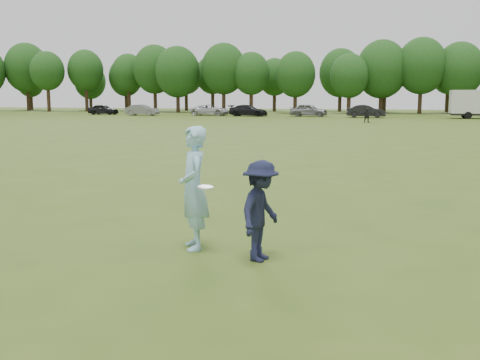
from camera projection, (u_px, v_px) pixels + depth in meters
The scene contains 12 objects.
ground at pixel (259, 249), 9.67m from camera, with size 200.00×200.00×0.00m, color #365317.
thrower at pixel (194, 188), 9.54m from camera, with size 0.77×0.50×2.11m, color #96CDE9.
defender at pixel (261, 211), 8.87m from camera, with size 1.04×0.60×1.61m, color #171A33.
player_far_d at pixel (367, 114), 53.95m from camera, with size 1.53×0.49×1.65m, color black.
car_a at pixel (103, 109), 76.05m from camera, with size 1.66×4.12×1.40m, color black.
car_b at pixel (142, 110), 72.60m from camera, with size 1.51×4.32×1.42m, color slate.
car_c at pixel (210, 110), 72.54m from camera, with size 2.34×5.07×1.41m, color silver.
car_d at pixel (248, 111), 70.35m from camera, with size 1.99×4.89×1.42m, color black.
car_e at pixel (309, 110), 69.30m from camera, with size 1.85×4.61×1.57m, color slate.
car_f at pixel (366, 111), 65.95m from camera, with size 1.58×4.53×1.49m, color black.
disc_in_play at pixel (205, 187), 9.18m from camera, with size 0.29×0.29×0.05m.
treeline at pixel (382, 70), 82.09m from camera, with size 130.35×18.39×11.74m.
Camera 1 is at (1.85, -9.21, 2.62)m, focal length 42.00 mm.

